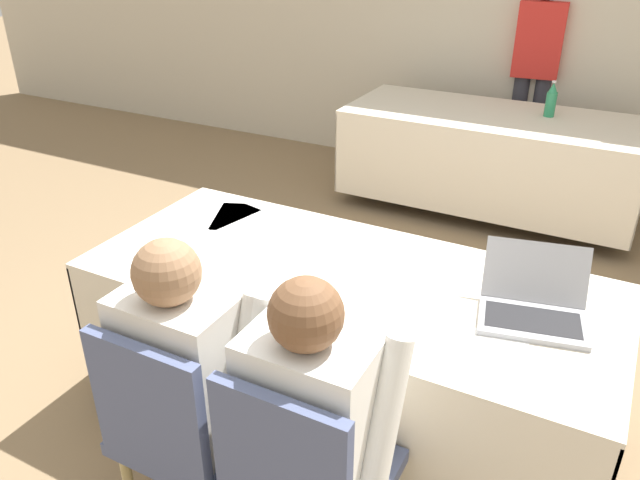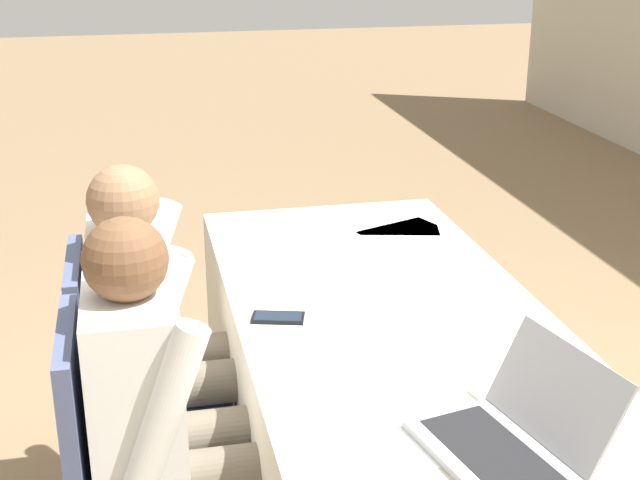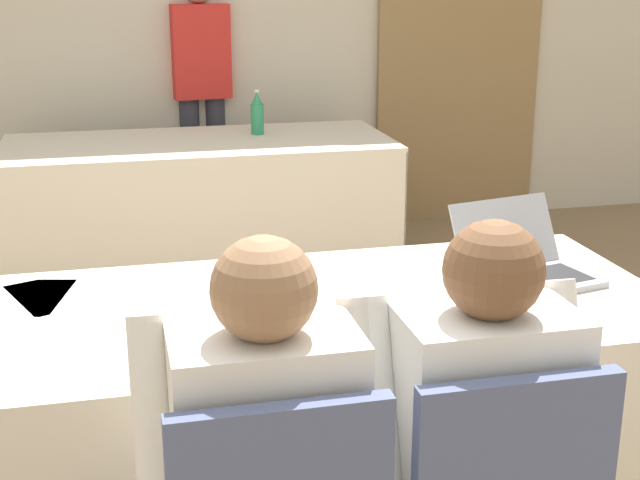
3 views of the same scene
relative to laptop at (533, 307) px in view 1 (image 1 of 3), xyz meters
The scene contains 15 objects.
ground_plane 1.03m from the laptop, behind, with size 24.00×24.00×0.00m, color #846B4C.
wall_back 3.31m from the laptop, 102.13° to the left, with size 12.00×0.06×2.70m.
conference_table_near 0.72m from the laptop, behind, with size 2.04×0.89×0.73m.
conference_table_far 2.53m from the laptop, 106.46° to the left, with size 2.04×0.89×0.73m.
laptop is the anchor object (origin of this frame).
cell_phone 0.83m from the laptop, 153.91° to the right, with size 0.11×0.16×0.01m.
paper_beside_laptop 1.36m from the laptop, behind, with size 0.30×0.35×0.00m.
paper_centre_table 1.44m from the laptop, behind, with size 0.27×0.34×0.00m.
paper_left_edge 0.31m from the laptop, 104.96° to the right, with size 0.21×0.30×0.00m.
water_bottle 2.56m from the laptop, 98.45° to the left, with size 0.07×0.07×0.24m.
chair_near_left 1.24m from the laptop, 139.05° to the right, with size 0.44×0.44×0.89m.
chair_near_right 0.96m from the laptop, 120.19° to the right, with size 0.44×0.44×0.89m.
person_checkered_shirt 1.15m from the laptop, 142.94° to the right, with size 0.50×0.52×1.15m.
person_white_shirt 0.84m from the laptop, 123.77° to the right, with size 0.50×0.52×1.15m.
person_red_shirt 3.22m from the laptop, 100.96° to the left, with size 0.36×0.23×1.59m.
Camera 1 is at (0.87, -1.87, 1.95)m, focal length 35.00 mm.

